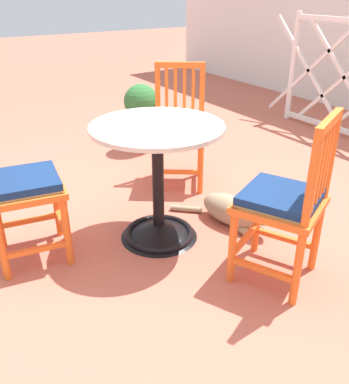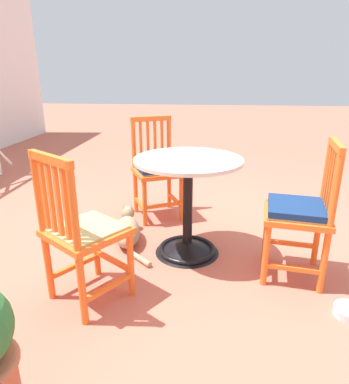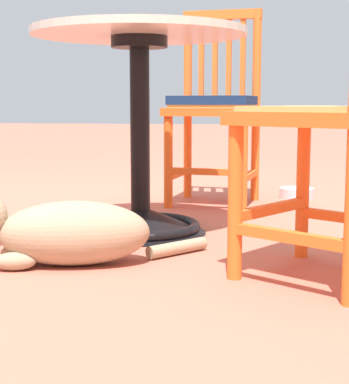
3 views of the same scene
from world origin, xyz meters
name	(u,v)px [view 2 (image 2 of 3)]	position (x,y,z in m)	size (l,w,h in m)	color
ground_plane	(200,247)	(0.00, 0.00, 0.00)	(24.00, 24.00, 0.00)	#BC604C
cafe_table	(188,218)	(-0.09, 0.09, 0.28)	(0.76, 0.76, 0.73)	black
orange_chair_facing_out	(300,213)	(-0.32, -0.64, 0.45)	(0.46, 0.46, 0.91)	orange
orange_chair_by_planter	(157,170)	(0.59, 0.42, 0.45)	(0.53, 0.53, 0.91)	orange
orange_chair_at_corner	(82,233)	(-0.71, 0.65, 0.43)	(0.56, 0.56, 0.91)	orange
tabby_cat	(127,229)	(0.05, 0.59, 0.10)	(0.69, 0.40, 0.23)	#9E896B
pet_water_bowl	(349,312)	(-0.72, -0.86, 0.03)	(0.17, 0.17, 0.05)	silver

